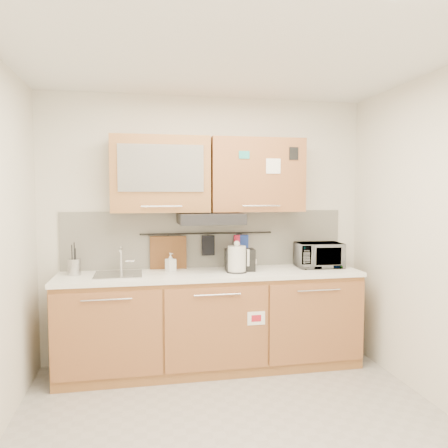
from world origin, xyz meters
name	(u,v)px	position (x,y,z in m)	size (l,w,h in m)	color
floor	(240,436)	(0.00, 0.00, 0.00)	(3.20, 3.20, 0.00)	#9E9993
ceiling	(241,46)	(0.00, 0.00, 2.60)	(3.20, 3.20, 0.00)	white
wall_back	(206,229)	(0.00, 1.50, 1.30)	(3.20, 3.20, 0.00)	silver
base_cabinet	(212,326)	(0.00, 1.19, 0.41)	(2.80, 0.64, 0.88)	#A7693B
countertop	(212,274)	(0.00, 1.19, 0.90)	(2.82, 0.62, 0.04)	white
backsplash	(207,239)	(0.00, 1.49, 1.20)	(2.80, 0.02, 0.56)	silver
upper_cabinets	(209,175)	(0.00, 1.32, 1.83)	(1.82, 0.37, 0.70)	#A7693B
range_hood	(210,218)	(0.00, 1.25, 1.42)	(0.60, 0.46, 0.10)	black
sink	(119,274)	(-0.85, 1.21, 0.92)	(0.42, 0.40, 0.26)	silver
utensil_rail	(207,233)	(0.00, 1.45, 1.26)	(0.02, 0.02, 1.30)	black
utensil_crock	(74,267)	(-1.24, 1.27, 1.00)	(0.13, 0.13, 0.30)	#AFAFB4
kettle	(237,260)	(0.23, 1.13, 1.04)	(0.21, 0.19, 0.30)	silver
toaster	(240,260)	(0.28, 1.21, 1.03)	(0.29, 0.18, 0.21)	black
microwave	(319,255)	(1.09, 1.26, 1.04)	(0.44, 0.30, 0.24)	#999999
soap_bottle	(171,262)	(-0.37, 1.30, 1.01)	(0.08, 0.08, 0.17)	#999999
cutting_board	(168,258)	(-0.39, 1.44, 1.02)	(0.35, 0.03, 0.43)	brown
oven_mitt	(242,246)	(0.35, 1.44, 1.13)	(0.13, 0.03, 0.22)	navy
dark_pouch	(208,245)	(0.01, 1.44, 1.14)	(0.12, 0.04, 0.20)	black
pot_holder	(241,243)	(0.34, 1.44, 1.16)	(0.14, 0.02, 0.17)	red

